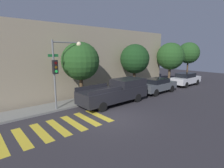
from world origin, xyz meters
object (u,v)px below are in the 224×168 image
at_px(tree_near_corner, 80,61).
at_px(tree_behind_truck, 189,53).
at_px(traffic_light_pole, 61,63).
at_px(sedan_middle, 186,79).
at_px(tree_midblock, 135,59).
at_px(tree_far_end, 170,56).
at_px(sedan_near_corner, 157,85).
at_px(pickup_truck, 117,91).

bearing_deg(tree_near_corner, tree_behind_truck, 0.00).
bearing_deg(traffic_light_pole, sedan_middle, -4.83).
distance_m(tree_midblock, tree_far_end, 6.47).
bearing_deg(sedan_near_corner, tree_behind_truck, 11.21).
relative_size(tree_near_corner, tree_far_end, 0.94).
distance_m(traffic_light_pole, tree_near_corner, 2.02).
distance_m(tree_near_corner, tree_behind_truck, 17.29).
distance_m(pickup_truck, tree_far_end, 11.11).
bearing_deg(tree_behind_truck, tree_near_corner, -180.00).
bearing_deg(tree_near_corner, pickup_truck, -44.09).
bearing_deg(traffic_light_pole, pickup_truck, -17.94).
xyz_separation_m(pickup_truck, tree_far_end, (10.65, 1.95, 2.49)).
height_order(sedan_middle, tree_far_end, tree_far_end).
bearing_deg(tree_midblock, traffic_light_pole, -175.15).
distance_m(tree_near_corner, tree_midblock, 6.19).
height_order(traffic_light_pole, pickup_truck, traffic_light_pole).
height_order(sedan_near_corner, tree_behind_truck, tree_behind_truck).
distance_m(traffic_light_pole, tree_midblock, 8.12).
height_order(pickup_truck, tree_far_end, tree_far_end).
xyz_separation_m(tree_near_corner, tree_far_end, (12.67, 0.00, 0.13)).
relative_size(pickup_truck, sedan_near_corner, 1.34).
height_order(traffic_light_pole, tree_near_corner, traffic_light_pole).
bearing_deg(traffic_light_pole, tree_near_corner, 19.89).
bearing_deg(pickup_truck, tree_behind_truck, 7.29).
distance_m(tree_far_end, tree_behind_truck, 4.64).
relative_size(sedan_middle, tree_far_end, 0.87).
distance_m(pickup_truck, sedan_near_corner, 5.41).
relative_size(tree_midblock, tree_far_end, 0.94).
bearing_deg(tree_far_end, sedan_middle, -77.49).
xyz_separation_m(tree_near_corner, tree_behind_truck, (17.29, 0.00, 0.50)).
xyz_separation_m(traffic_light_pole, tree_near_corner, (1.90, 0.69, 0.01)).
height_order(sedan_near_corner, tree_far_end, tree_far_end).
height_order(tree_near_corner, tree_midblock, tree_near_corner).
height_order(tree_midblock, tree_behind_truck, tree_behind_truck).
xyz_separation_m(sedan_near_corner, tree_near_corner, (-7.43, 1.95, 2.52)).
height_order(pickup_truck, tree_midblock, tree_midblock).
xyz_separation_m(sedan_middle, tree_near_corner, (-13.10, 1.95, 2.49)).
height_order(traffic_light_pole, tree_far_end, tree_far_end).
relative_size(pickup_truck, tree_far_end, 1.14).
xyz_separation_m(traffic_light_pole, sedan_near_corner, (9.32, -1.27, -2.51)).
bearing_deg(sedan_near_corner, tree_near_corner, 165.26).
xyz_separation_m(sedan_near_corner, sedan_middle, (5.67, 0.00, 0.03)).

